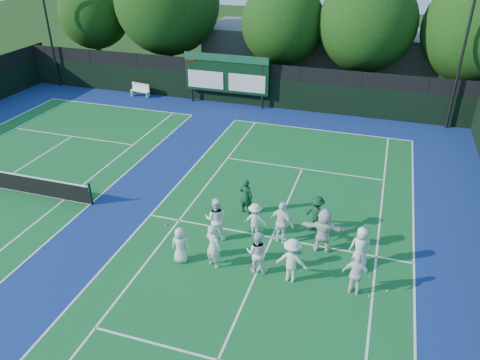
% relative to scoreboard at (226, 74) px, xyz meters
% --- Properties ---
extents(ground, '(120.00, 120.00, 0.00)m').
position_rel_scoreboard_xyz_m(ground, '(7.01, -15.59, -2.19)').
color(ground, '#16320D').
rests_on(ground, ground).
extents(court_apron, '(34.00, 32.00, 0.01)m').
position_rel_scoreboard_xyz_m(court_apron, '(1.01, -14.59, -2.19)').
color(court_apron, navy).
rests_on(court_apron, ground).
extents(near_court, '(11.05, 23.85, 0.01)m').
position_rel_scoreboard_xyz_m(near_court, '(7.01, -14.59, -2.18)').
color(near_court, '#135C26').
rests_on(near_court, ground).
extents(back_fence, '(34.00, 0.08, 3.00)m').
position_rel_scoreboard_xyz_m(back_fence, '(1.01, 0.41, -0.83)').
color(back_fence, black).
rests_on(back_fence, ground).
extents(scoreboard, '(6.00, 0.21, 3.55)m').
position_rel_scoreboard_xyz_m(scoreboard, '(0.00, 0.00, 0.00)').
color(scoreboard, black).
rests_on(scoreboard, ground).
extents(clubhouse, '(18.00, 6.00, 4.00)m').
position_rel_scoreboard_xyz_m(clubhouse, '(5.01, 8.41, -0.19)').
color(clubhouse, '#5E5E63').
rests_on(clubhouse, ground).
extents(light_pole_left, '(1.20, 0.30, 10.12)m').
position_rel_scoreboard_xyz_m(light_pole_left, '(-13.99, 0.11, 4.11)').
color(light_pole_left, black).
rests_on(light_pole_left, ground).
extents(light_pole_right, '(1.20, 0.30, 10.12)m').
position_rel_scoreboard_xyz_m(light_pole_right, '(14.51, 0.11, 4.11)').
color(light_pole_right, black).
rests_on(light_pole_right, ground).
extents(bench, '(1.59, 0.69, 0.98)m').
position_rel_scoreboard_xyz_m(bench, '(-6.62, -0.22, -1.67)').
color(bench, white).
rests_on(bench, ground).
extents(tree_a, '(5.50, 5.50, 7.70)m').
position_rel_scoreboard_xyz_m(tree_a, '(-12.35, 3.99, 2.61)').
color(tree_a, '#311D0D').
rests_on(tree_a, ground).
extents(tree_b, '(7.87, 7.87, 10.06)m').
position_rel_scoreboard_xyz_m(tree_b, '(-5.81, 3.99, 3.73)').
color(tree_b, '#311D0D').
rests_on(tree_b, ground).
extents(tree_c, '(5.92, 5.92, 7.98)m').
position_rel_scoreboard_xyz_m(tree_c, '(3.09, 3.99, 2.67)').
color(tree_c, '#311D0D').
rests_on(tree_c, ground).
extents(tree_d, '(6.58, 6.58, 8.66)m').
position_rel_scoreboard_xyz_m(tree_d, '(8.91, 3.99, 3.01)').
color(tree_d, '#311D0D').
rests_on(tree_d, ground).
extents(tree_e, '(6.99, 6.99, 8.83)m').
position_rel_scoreboard_xyz_m(tree_e, '(15.78, 3.99, 2.96)').
color(tree_e, '#311D0D').
rests_on(tree_e, ground).
extents(tennis_ball_2, '(0.07, 0.07, 0.07)m').
position_rel_scoreboard_xyz_m(tennis_ball_2, '(11.61, -16.46, -2.16)').
color(tennis_ball_2, '#CCCE18').
rests_on(tennis_ball_2, ground).
extents(tennis_ball_3, '(0.07, 0.07, 0.07)m').
position_rel_scoreboard_xyz_m(tennis_ball_3, '(2.52, -15.08, -2.16)').
color(tennis_ball_3, '#CCCE18').
rests_on(tennis_ball_3, ground).
extents(tennis_ball_4, '(0.07, 0.07, 0.07)m').
position_rel_scoreboard_xyz_m(tennis_ball_4, '(8.68, -12.39, -2.16)').
color(tennis_ball_4, '#CCCE18').
rests_on(tennis_ball_4, ground).
extents(tennis_ball_5, '(0.07, 0.07, 0.07)m').
position_rel_scoreboard_xyz_m(tennis_ball_5, '(11.02, -16.92, -2.16)').
color(tennis_ball_5, '#CCCE18').
rests_on(tennis_ball_5, ground).
extents(player_front_0, '(0.74, 0.51, 1.46)m').
position_rel_scoreboard_xyz_m(player_front_0, '(4.11, -17.07, -1.46)').
color(player_front_0, silver).
rests_on(player_front_0, ground).
extents(player_front_1, '(0.77, 0.64, 1.79)m').
position_rel_scoreboard_xyz_m(player_front_1, '(5.38, -16.95, -1.29)').
color(player_front_1, silver).
rests_on(player_front_1, ground).
extents(player_front_2, '(0.87, 0.70, 1.69)m').
position_rel_scoreboard_xyz_m(player_front_2, '(6.98, -16.75, -1.35)').
color(player_front_2, white).
rests_on(player_front_2, ground).
extents(player_front_3, '(1.15, 0.70, 1.74)m').
position_rel_scoreboard_xyz_m(player_front_3, '(8.28, -16.87, -1.32)').
color(player_front_3, white).
rests_on(player_front_3, ground).
extents(player_front_4, '(0.99, 0.46, 1.64)m').
position_rel_scoreboard_xyz_m(player_front_4, '(10.50, -16.87, -1.37)').
color(player_front_4, white).
rests_on(player_front_4, ground).
extents(player_back_0, '(0.99, 0.82, 1.83)m').
position_rel_scoreboard_xyz_m(player_back_0, '(4.86, -15.25, -1.28)').
color(player_back_0, white).
rests_on(player_back_0, ground).
extents(player_back_1, '(1.05, 0.70, 1.51)m').
position_rel_scoreboard_xyz_m(player_back_1, '(6.30, -14.66, -1.44)').
color(player_back_1, white).
rests_on(player_back_1, ground).
extents(player_back_2, '(1.17, 0.82, 1.84)m').
position_rel_scoreboard_xyz_m(player_back_2, '(7.43, -14.75, -1.27)').
color(player_back_2, white).
rests_on(player_back_2, ground).
extents(player_back_3, '(1.75, 0.66, 1.85)m').
position_rel_scoreboard_xyz_m(player_back_3, '(9.06, -14.79, -1.26)').
color(player_back_3, silver).
rests_on(player_back_3, ground).
extents(player_back_4, '(0.90, 0.68, 1.65)m').
position_rel_scoreboard_xyz_m(player_back_4, '(10.50, -15.30, -1.37)').
color(player_back_4, white).
rests_on(player_back_4, ground).
extents(coach_left, '(0.66, 0.49, 1.65)m').
position_rel_scoreboard_xyz_m(coach_left, '(5.45, -13.10, -1.36)').
color(coach_left, '#103C21').
rests_on(coach_left, ground).
extents(coach_right, '(1.16, 0.93, 1.56)m').
position_rel_scoreboard_xyz_m(coach_right, '(8.60, -13.46, -1.41)').
color(coach_right, '#0F391C').
rests_on(coach_right, ground).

